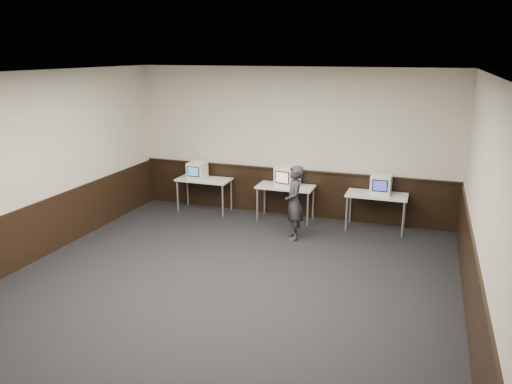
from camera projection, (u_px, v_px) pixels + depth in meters
floor at (219, 292)px, 7.50m from camera, size 8.00×8.00×0.00m
ceiling at (214, 74)px, 6.63m from camera, size 8.00×8.00×0.00m
back_wall at (291, 143)px, 10.70m from camera, size 7.00×0.00×7.00m
left_wall at (21, 171)px, 8.17m from camera, size 0.00×8.00×8.00m
right_wall at (486, 216)px, 5.95m from camera, size 0.00×8.00×8.00m
wainscot_back at (290, 193)px, 10.98m from camera, size 6.98×0.04×1.00m
wainscot_left at (30, 234)px, 8.47m from camera, size 0.04×7.98×1.00m
wainscot_right at (473, 299)px, 6.26m from camera, size 0.04×7.98×1.00m
wainscot_rail at (290, 170)px, 10.82m from camera, size 6.98×0.06×0.04m
desk_left at (204, 182)px, 11.19m from camera, size 1.20×0.60×0.75m
desk_center at (286, 189)px, 10.59m from camera, size 1.20×0.60×0.75m
desk_right at (377, 197)px, 9.98m from camera, size 1.20×0.60×0.75m
emac_left at (197, 171)px, 11.12m from camera, size 0.37×0.41×0.37m
emac_center at (287, 176)px, 10.49m from camera, size 0.51×0.53×0.43m
emac_right at (381, 184)px, 9.92m from camera, size 0.40×0.43×0.40m
person at (294, 203)px, 9.48m from camera, size 0.51×0.62×1.44m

